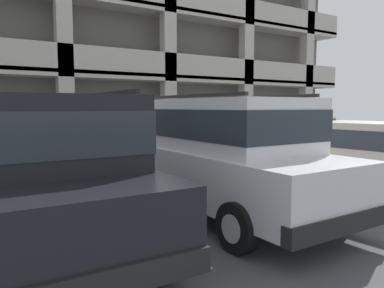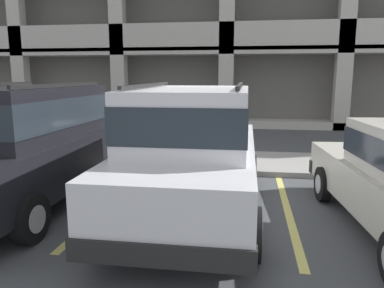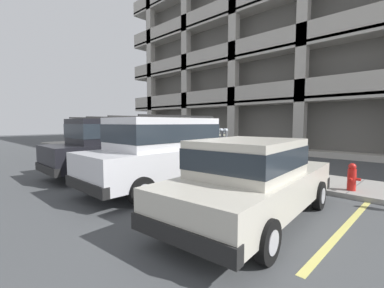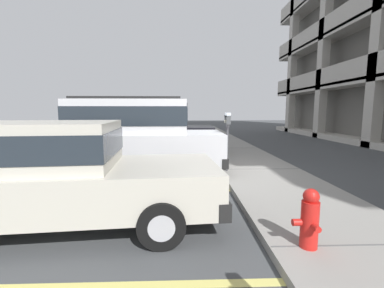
# 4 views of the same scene
# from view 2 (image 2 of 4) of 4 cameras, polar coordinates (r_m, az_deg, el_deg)

# --- Properties ---
(ground_plane) EXTENTS (80.00, 80.00, 0.10)m
(ground_plane) POSITION_cam_2_polar(r_m,az_deg,el_deg) (8.09, 2.54, -5.43)
(ground_plane) COLOR #444749
(sidewalk) EXTENTS (40.00, 2.20, 0.12)m
(sidewalk) POSITION_cam_2_polar(r_m,az_deg,el_deg) (9.32, 3.41, -2.61)
(sidewalk) COLOR gray
(sidewalk) RESTS_ON ground_plane
(parking_stall_lines) EXTENTS (12.00, 4.80, 0.01)m
(parking_stall_lines) POSITION_cam_2_polar(r_m,az_deg,el_deg) (6.73, 14.04, -8.58)
(parking_stall_lines) COLOR #DBD16B
(parking_stall_lines) RESTS_ON ground_plane
(silver_suv) EXTENTS (2.04, 4.79, 2.03)m
(silver_suv) POSITION_cam_2_polar(r_m,az_deg,el_deg) (5.75, 0.23, -0.31)
(silver_suv) COLOR silver
(silver_suv) RESTS_ON ground_plane
(red_sedan) EXTENTS (2.08, 4.81, 2.03)m
(red_sedan) POSITION_cam_2_polar(r_m,az_deg,el_deg) (6.82, -23.73, 0.51)
(red_sedan) COLOR black
(red_sedan) RESTS_ON ground_plane
(parking_meter_near) EXTENTS (0.35, 0.12, 1.53)m
(parking_meter_near) POSITION_cam_2_polar(r_m,az_deg,el_deg) (8.17, 3.92, 4.05)
(parking_meter_near) COLOR #47474C
(parking_meter_near) RESTS_ON sidewalk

